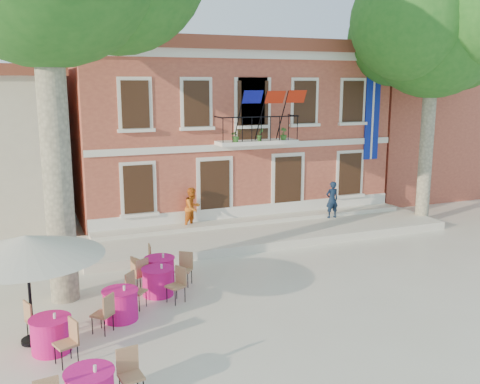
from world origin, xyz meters
name	(u,v)px	position (x,y,z in m)	size (l,w,h in m)	color
ground	(270,282)	(0.00, 0.00, 0.00)	(90.00, 90.00, 0.00)	beige
main_building	(218,127)	(2.00, 9.99, 3.78)	(13.50, 9.59, 7.50)	#BD5D44
neighbor_east	(412,129)	(14.00, 11.00, 3.22)	(9.40, 9.40, 6.40)	#BD5D44
terrace	(268,233)	(2.00, 4.40, 0.15)	(14.00, 3.40, 0.30)	silver
plane_tree_east	(434,32)	(8.99, 4.06, 7.76)	(5.34, 5.34, 10.49)	#A59E84
patio_umbrella	(26,247)	(-6.53, -1.36, 2.24)	(3.36, 3.36, 2.50)	black
pedestrian_navy	(332,200)	(5.15, 5.01, 1.06)	(0.56, 0.36, 1.52)	#0F1E35
pedestrian_orange	(193,208)	(-0.63, 5.61, 1.09)	(0.77, 0.60, 1.58)	orange
cafe_table_0	(120,303)	(-4.49, -0.91, 0.42)	(1.62, 1.69, 0.95)	#E21574
cafe_table_2	(51,333)	(-6.16, -1.96, 0.42)	(1.05, 1.95, 0.95)	#E21574
cafe_table_3	(160,269)	(-3.00, 1.18, 0.43)	(1.86, 1.71, 0.95)	#E21574
cafe_table_4	(158,280)	(-3.27, 0.29, 0.42)	(1.20, 1.92, 0.95)	#E21574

